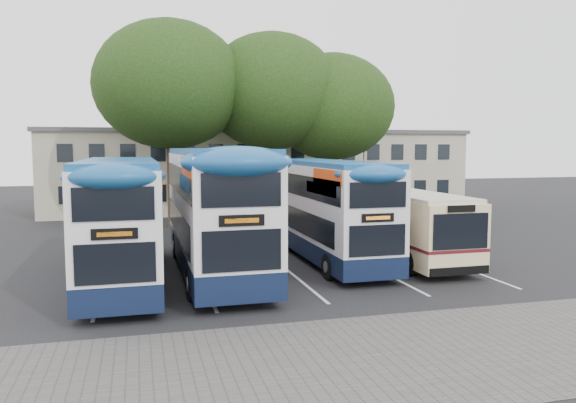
{
  "coord_description": "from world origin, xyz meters",
  "views": [
    {
      "loc": [
        -9.44,
        -16.67,
        4.9
      ],
      "look_at": [
        -3.59,
        5.0,
        2.71
      ],
      "focal_mm": 35.0,
      "sensor_mm": 36.0,
      "label": 1
    }
  ],
  "objects_px": {
    "tree_right": "(332,107)",
    "bus_dd_left": "(120,215)",
    "lamp_post": "(365,144)",
    "bus_dd_right": "(328,206)",
    "tree_mid": "(272,92)",
    "bus_single": "(397,219)",
    "tree_left": "(170,85)",
    "bus_dd_mid": "(215,205)"
  },
  "relations": [
    {
      "from": "bus_dd_mid",
      "to": "bus_dd_right",
      "type": "relative_size",
      "value": 1.12
    },
    {
      "from": "bus_dd_right",
      "to": "bus_single",
      "type": "xyz_separation_m",
      "value": [
        3.24,
        -0.07,
        -0.68
      ]
    },
    {
      "from": "tree_left",
      "to": "bus_single",
      "type": "bearing_deg",
      "value": -52.51
    },
    {
      "from": "bus_dd_mid",
      "to": "bus_dd_left",
      "type": "bearing_deg",
      "value": -169.84
    },
    {
      "from": "tree_mid",
      "to": "bus_single",
      "type": "xyz_separation_m",
      "value": [
        2.76,
        -12.33,
        -6.67
      ]
    },
    {
      "from": "lamp_post",
      "to": "tree_left",
      "type": "bearing_deg",
      "value": -170.94
    },
    {
      "from": "bus_dd_left",
      "to": "bus_single",
      "type": "height_order",
      "value": "bus_dd_left"
    },
    {
      "from": "bus_dd_right",
      "to": "bus_single",
      "type": "bearing_deg",
      "value": -1.15
    },
    {
      "from": "bus_dd_mid",
      "to": "bus_single",
      "type": "bearing_deg",
      "value": 7.43
    },
    {
      "from": "tree_right",
      "to": "bus_dd_right",
      "type": "distance_m",
      "value": 14.06
    },
    {
      "from": "tree_right",
      "to": "bus_single",
      "type": "relative_size",
      "value": 1.09
    },
    {
      "from": "tree_left",
      "to": "tree_mid",
      "type": "bearing_deg",
      "value": 3.96
    },
    {
      "from": "bus_dd_left",
      "to": "bus_dd_right",
      "type": "xyz_separation_m",
      "value": [
        8.5,
        1.77,
        -0.08
      ]
    },
    {
      "from": "tree_mid",
      "to": "bus_single",
      "type": "relative_size",
      "value": 1.2
    },
    {
      "from": "lamp_post",
      "to": "bus_dd_left",
      "type": "xyz_separation_m",
      "value": [
        -16.05,
        -15.74,
        -2.64
      ]
    },
    {
      "from": "bus_dd_mid",
      "to": "bus_dd_right",
      "type": "distance_m",
      "value": 5.15
    },
    {
      "from": "lamp_post",
      "to": "tree_mid",
      "type": "distance_m",
      "value": 7.97
    },
    {
      "from": "bus_dd_mid",
      "to": "bus_dd_right",
      "type": "xyz_separation_m",
      "value": [
        5.02,
        1.14,
        -0.29
      ]
    },
    {
      "from": "tree_mid",
      "to": "bus_dd_right",
      "type": "height_order",
      "value": "tree_mid"
    },
    {
      "from": "bus_dd_mid",
      "to": "bus_dd_right",
      "type": "bearing_deg",
      "value": 12.82
    },
    {
      "from": "bus_single",
      "to": "tree_right",
      "type": "bearing_deg",
      "value": 84.08
    },
    {
      "from": "bus_single",
      "to": "tree_mid",
      "type": "bearing_deg",
      "value": 102.59
    },
    {
      "from": "lamp_post",
      "to": "tree_mid",
      "type": "relative_size",
      "value": 0.75
    },
    {
      "from": "lamp_post",
      "to": "bus_dd_right",
      "type": "height_order",
      "value": "lamp_post"
    },
    {
      "from": "tree_right",
      "to": "lamp_post",
      "type": "bearing_deg",
      "value": 28.91
    },
    {
      "from": "tree_mid",
      "to": "bus_dd_mid",
      "type": "height_order",
      "value": "tree_mid"
    },
    {
      "from": "lamp_post",
      "to": "bus_dd_mid",
      "type": "distance_m",
      "value": 19.81
    },
    {
      "from": "bus_dd_left",
      "to": "lamp_post",
      "type": "bearing_deg",
      "value": 44.42
    },
    {
      "from": "bus_dd_mid",
      "to": "bus_single",
      "type": "xyz_separation_m",
      "value": [
        8.26,
        1.08,
        -0.97
      ]
    },
    {
      "from": "lamp_post",
      "to": "bus_single",
      "type": "xyz_separation_m",
      "value": [
        -4.31,
        -14.03,
        -3.39
      ]
    },
    {
      "from": "tree_right",
      "to": "bus_dd_left",
      "type": "xyz_separation_m",
      "value": [
        -13.02,
        -14.06,
        -5.03
      ]
    },
    {
      "from": "bus_dd_left",
      "to": "bus_single",
      "type": "distance_m",
      "value": 11.89
    },
    {
      "from": "lamp_post",
      "to": "bus_dd_mid",
      "type": "relative_size",
      "value": 0.78
    },
    {
      "from": "lamp_post",
      "to": "bus_dd_left",
      "type": "relative_size",
      "value": 0.85
    },
    {
      "from": "bus_dd_left",
      "to": "bus_dd_mid",
      "type": "height_order",
      "value": "bus_dd_mid"
    },
    {
      "from": "bus_dd_left",
      "to": "bus_single",
      "type": "bearing_deg",
      "value": 8.24
    },
    {
      "from": "tree_right",
      "to": "tree_left",
      "type": "bearing_deg",
      "value": -177.42
    },
    {
      "from": "tree_right",
      "to": "bus_single",
      "type": "distance_m",
      "value": 13.71
    },
    {
      "from": "tree_left",
      "to": "tree_right",
      "type": "relative_size",
      "value": 1.13
    },
    {
      "from": "tree_left",
      "to": "bus_dd_left",
      "type": "xyz_separation_m",
      "value": [
        -2.62,
        -13.59,
        -6.12
      ]
    },
    {
      "from": "lamp_post",
      "to": "bus_dd_mid",
      "type": "bearing_deg",
      "value": -129.76
    },
    {
      "from": "bus_dd_right",
      "to": "lamp_post",
      "type": "bearing_deg",
      "value": 61.59
    }
  ]
}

